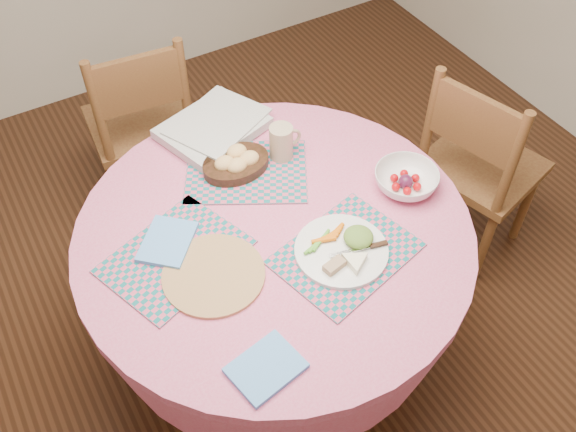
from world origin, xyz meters
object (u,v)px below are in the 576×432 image
object	(u,v)px
chair_back	(142,123)
bread_bowl	(236,162)
chair_right	(477,165)
wicker_trivet	(214,275)
dining_table	(275,267)
fruit_bowl	(406,180)
latte_mug	(282,142)
dinner_plate	(344,249)

from	to	relation	value
chair_back	bread_bowl	xyz separation A→B (m)	(0.10, -0.72, 0.31)
chair_right	wicker_trivet	size ratio (longest dim) A/B	3.07
dining_table	chair_right	bearing A→B (deg)	4.97
bread_bowl	fruit_bowl	xyz separation A→B (m)	(0.44, -0.35, -0.00)
chair_right	chair_back	size ratio (longest dim) A/B	1.01
latte_mug	fruit_bowl	xyz separation A→B (m)	(0.27, -0.33, -0.04)
chair_right	wicker_trivet	distance (m)	1.25
chair_back	latte_mug	distance (m)	0.86
chair_back	fruit_bowl	size ratio (longest dim) A/B	3.46
dining_table	fruit_bowl	size ratio (longest dim) A/B	4.69
chair_back	fruit_bowl	world-z (taller)	chair_back
dining_table	wicker_trivet	world-z (taller)	wicker_trivet
chair_back	wicker_trivet	size ratio (longest dim) A/B	3.05
chair_right	bread_bowl	xyz separation A→B (m)	(-0.95, 0.21, 0.30)
chair_right	latte_mug	size ratio (longest dim) A/B	7.51
fruit_bowl	dining_table	bearing A→B (deg)	172.38
chair_right	fruit_bowl	size ratio (longest dim) A/B	3.48
wicker_trivet	dinner_plate	xyz separation A→B (m)	(0.37, -0.12, 0.02)
chair_right	wicker_trivet	world-z (taller)	chair_right
chair_right	fruit_bowl	world-z (taller)	chair_right
chair_back	bread_bowl	world-z (taller)	chair_back
latte_mug	fruit_bowl	bearing A→B (deg)	-50.35
dinner_plate	bread_bowl	distance (m)	0.50
dining_table	latte_mug	distance (m)	0.42
dining_table	wicker_trivet	xyz separation A→B (m)	(-0.24, -0.07, 0.20)
wicker_trivet	bread_bowl	bearing A→B (deg)	54.14
chair_right	chair_back	distance (m)	1.40
dining_table	bread_bowl	xyz separation A→B (m)	(0.02, 0.29, 0.23)
latte_mug	dining_table	bearing A→B (deg)	-124.35
dinner_plate	latte_mug	xyz separation A→B (m)	(0.05, 0.46, 0.05)
dining_table	fruit_bowl	bearing A→B (deg)	-7.62
wicker_trivet	fruit_bowl	world-z (taller)	fruit_bowl
latte_mug	fruit_bowl	distance (m)	0.43
wicker_trivet	latte_mug	distance (m)	0.55
wicker_trivet	bread_bowl	world-z (taller)	bread_bowl
dining_table	bread_bowl	world-z (taller)	bread_bowl
dining_table	bread_bowl	size ratio (longest dim) A/B	5.39
fruit_bowl	chair_right	bearing A→B (deg)	15.77
chair_back	latte_mug	size ratio (longest dim) A/B	7.46
chair_back	dinner_plate	size ratio (longest dim) A/B	3.27
latte_mug	chair_back	bearing A→B (deg)	109.77
dining_table	chair_back	world-z (taller)	chair_back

